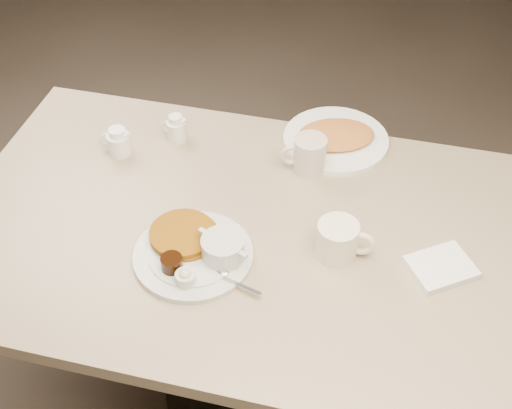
% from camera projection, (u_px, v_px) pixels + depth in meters
% --- Properties ---
extents(diner_table, '(1.50, 0.90, 0.75)m').
position_uv_depth(diner_table, '(254.00, 276.00, 1.77)').
color(diner_table, tan).
rests_on(diner_table, ground).
extents(main_plate, '(0.37, 0.37, 0.07)m').
position_uv_depth(main_plate, '(197.00, 250.00, 1.58)').
color(main_plate, beige).
rests_on(main_plate, diner_table).
extents(coffee_mug_near, '(0.14, 0.10, 0.09)m').
position_uv_depth(coffee_mug_near, '(339.00, 240.00, 1.57)').
color(coffee_mug_near, white).
rests_on(coffee_mug_near, diner_table).
extents(napkin, '(0.18, 0.17, 0.02)m').
position_uv_depth(napkin, '(441.00, 267.00, 1.56)').
color(napkin, white).
rests_on(napkin, diner_table).
extents(coffee_mug_far, '(0.13, 0.11, 0.10)m').
position_uv_depth(coffee_mug_far, '(309.00, 155.00, 1.79)').
color(coffee_mug_far, beige).
rests_on(coffee_mug_far, diner_table).
extents(creamer_left, '(0.10, 0.08, 0.08)m').
position_uv_depth(creamer_left, '(118.00, 142.00, 1.84)').
color(creamer_left, white).
rests_on(creamer_left, diner_table).
extents(creamer_right, '(0.08, 0.07, 0.08)m').
position_uv_depth(creamer_right, '(176.00, 129.00, 1.89)').
color(creamer_right, white).
rests_on(creamer_right, diner_table).
extents(hash_plate, '(0.38, 0.38, 0.04)m').
position_uv_depth(hash_plate, '(336.00, 138.00, 1.89)').
color(hash_plate, white).
rests_on(hash_plate, diner_table).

